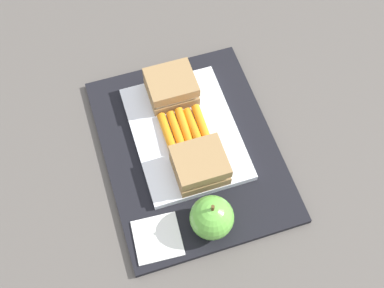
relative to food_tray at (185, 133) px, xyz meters
name	(u,v)px	position (x,y,z in m)	size (l,w,h in m)	color
ground_plane	(190,150)	(0.03, 0.00, -0.02)	(2.40, 2.40, 0.00)	#56514C
lunchbag_mat	(190,148)	(0.03, 0.00, -0.01)	(0.36, 0.28, 0.01)	black
food_tray	(185,133)	(0.00, 0.00, 0.00)	(0.23, 0.17, 0.01)	white
sandwich_half_left	(171,87)	(-0.08, 0.00, 0.03)	(0.07, 0.08, 0.04)	#9E7A4C
sandwich_half_right	(200,165)	(0.08, 0.00, 0.03)	(0.07, 0.08, 0.04)	#9E7A4C
carrot_sticks_bundle	(185,129)	(0.00, 0.00, 0.01)	(0.08, 0.07, 0.02)	orange
apple	(212,218)	(0.16, -0.01, 0.03)	(0.07, 0.07, 0.08)	#66B742
paper_napkin	(158,238)	(0.16, -0.09, 0.00)	(0.07, 0.07, 0.00)	white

